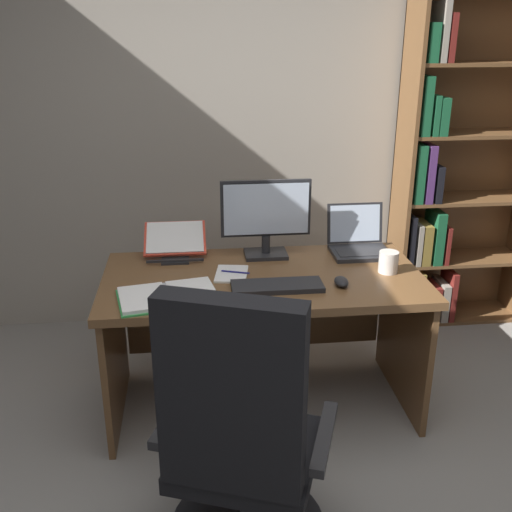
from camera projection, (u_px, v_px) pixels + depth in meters
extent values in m
cube|color=#A89E8E|center=(264.00, 99.00, 3.67)|extent=(5.01, 0.12, 2.88)
cube|color=brown|center=(263.00, 279.00, 2.88)|extent=(1.54, 0.78, 0.04)
cube|color=brown|center=(115.00, 354.00, 2.93)|extent=(0.03, 0.72, 0.69)
cube|color=brown|center=(403.00, 338.00, 3.08)|extent=(0.03, 0.72, 0.69)
cube|color=brown|center=(255.00, 308.00, 3.33)|extent=(1.42, 0.03, 0.49)
cube|color=brown|center=(404.00, 168.00, 3.67)|extent=(0.02, 0.33, 2.07)
cube|color=brown|center=(459.00, 161.00, 3.86)|extent=(0.88, 0.01, 2.07)
cube|color=brown|center=(450.00, 314.00, 4.09)|extent=(0.83, 0.31, 0.02)
cube|color=olive|center=(403.00, 301.00, 3.94)|extent=(0.05, 0.19, 0.27)
cube|color=olive|center=(414.00, 294.00, 3.95)|extent=(0.06, 0.21, 0.35)
cube|color=maroon|center=(424.00, 300.00, 3.97)|extent=(0.04, 0.20, 0.26)
cube|color=maroon|center=(432.00, 300.00, 3.97)|extent=(0.04, 0.20, 0.25)
cube|color=gray|center=(440.00, 298.00, 3.99)|extent=(0.05, 0.23, 0.26)
cube|color=maroon|center=(448.00, 293.00, 3.98)|extent=(0.04, 0.22, 0.34)
cube|color=brown|center=(457.00, 258.00, 3.94)|extent=(0.83, 0.31, 0.02)
cube|color=black|center=(408.00, 238.00, 3.79)|extent=(0.04, 0.19, 0.32)
cube|color=gray|center=(414.00, 241.00, 3.82)|extent=(0.03, 0.23, 0.27)
cube|color=olive|center=(422.00, 241.00, 3.83)|extent=(0.06, 0.24, 0.26)
cube|color=#195633|center=(434.00, 235.00, 3.82)|extent=(0.06, 0.22, 0.34)
cube|color=maroon|center=(441.00, 241.00, 3.85)|extent=(0.03, 0.26, 0.25)
cube|color=brown|center=(465.00, 198.00, 3.79)|extent=(0.83, 0.31, 0.02)
cube|color=#195633|center=(416.00, 173.00, 3.63)|extent=(0.06, 0.19, 0.36)
cube|color=#512D66|center=(426.00, 172.00, 3.65)|extent=(0.05, 0.22, 0.35)
cube|color=black|center=(433.00, 182.00, 3.69)|extent=(0.04, 0.24, 0.23)
cube|color=brown|center=(474.00, 134.00, 3.64)|extent=(0.83, 0.31, 0.02)
cube|color=#195633|center=(423.00, 105.00, 3.49)|extent=(0.05, 0.19, 0.34)
cube|color=#195633|center=(431.00, 114.00, 3.53)|extent=(0.03, 0.22, 0.23)
cube|color=#195633|center=(438.00, 115.00, 3.54)|extent=(0.05, 0.22, 0.22)
cube|color=brown|center=(483.00, 63.00, 3.50)|extent=(0.83, 0.31, 0.02)
cube|color=#195633|center=(429.00, 43.00, 3.37)|extent=(0.06, 0.20, 0.21)
cube|color=gray|center=(438.00, 32.00, 3.37)|extent=(0.03, 0.25, 0.33)
cube|color=maroon|center=(447.00, 38.00, 3.37)|extent=(0.03, 0.20, 0.26)
cylinder|color=#232326|center=(248.00, 493.00, 2.26)|extent=(0.06, 0.06, 0.30)
cube|color=black|center=(247.00, 453.00, 2.19)|extent=(0.63, 0.62, 0.07)
cube|color=black|center=(231.00, 397.00, 1.87)|extent=(0.48, 0.26, 0.68)
cube|color=#232326|center=(174.00, 414.00, 2.21)|extent=(0.18, 0.38, 0.04)
cube|color=#232326|center=(324.00, 437.00, 2.08)|extent=(0.18, 0.38, 0.04)
cube|color=#232326|center=(266.00, 254.00, 3.11)|extent=(0.22, 0.16, 0.02)
cylinder|color=#232326|center=(266.00, 244.00, 3.09)|extent=(0.04, 0.04, 0.09)
cube|color=#232326|center=(266.00, 208.00, 3.03)|extent=(0.46, 0.02, 0.29)
cube|color=silver|center=(266.00, 209.00, 3.01)|extent=(0.43, 0.00, 0.26)
cube|color=#232326|center=(360.00, 253.00, 3.12)|extent=(0.30, 0.23, 0.02)
cube|color=#2D2D30|center=(362.00, 252.00, 3.10)|extent=(0.26, 0.13, 0.00)
cube|color=#232326|center=(355.00, 223.00, 3.21)|extent=(0.30, 0.05, 0.22)
cube|color=silver|center=(355.00, 223.00, 3.21)|extent=(0.27, 0.04, 0.19)
cube|color=#232326|center=(277.00, 286.00, 2.72)|extent=(0.42, 0.15, 0.02)
ellipsoid|color=#232326|center=(341.00, 282.00, 2.75)|extent=(0.06, 0.10, 0.04)
cube|color=#232326|center=(175.00, 260.00, 3.05)|extent=(0.14, 0.12, 0.01)
cube|color=#232326|center=(175.00, 261.00, 3.00)|extent=(0.29, 0.01, 0.01)
cube|color=#DB422D|center=(175.00, 238.00, 3.13)|extent=(0.32, 0.23, 0.12)
cube|color=white|center=(175.00, 237.00, 3.12)|extent=(0.30, 0.21, 0.10)
cube|color=green|center=(144.00, 300.00, 2.60)|extent=(0.27, 0.32, 0.01)
cube|color=green|center=(192.00, 294.00, 2.66)|extent=(0.27, 0.32, 0.01)
cube|color=white|center=(143.00, 298.00, 2.59)|extent=(0.25, 0.30, 0.02)
cube|color=white|center=(192.00, 292.00, 2.65)|extent=(0.25, 0.30, 0.02)
cylinder|color=#B7B7BC|center=(168.00, 296.00, 2.62)|extent=(0.07, 0.25, 0.02)
cube|color=white|center=(231.00, 274.00, 2.87)|extent=(0.18, 0.23, 0.01)
cylinder|color=navy|center=(236.00, 272.00, 2.87)|extent=(0.13, 0.05, 0.01)
cylinder|color=silver|center=(388.00, 262.00, 2.89)|extent=(0.09, 0.09, 0.11)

